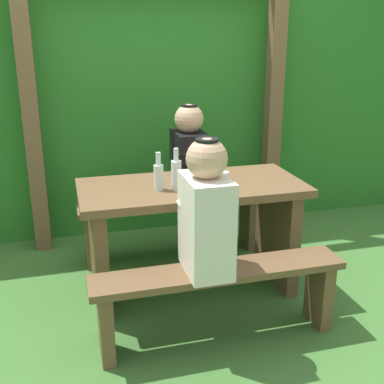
# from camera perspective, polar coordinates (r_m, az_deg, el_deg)

# --- Properties ---
(ground_plane) EXTENTS (12.00, 12.00, 0.00)m
(ground_plane) POSITION_cam_1_polar(r_m,az_deg,el_deg) (3.33, 0.00, -11.40)
(ground_plane) COLOR #3D6D2F
(hedge_backdrop) EXTENTS (6.40, 1.08, 2.12)m
(hedge_backdrop) POSITION_cam_1_polar(r_m,az_deg,el_deg) (4.55, -5.63, 10.87)
(hedge_backdrop) COLOR #297022
(hedge_backdrop) RESTS_ON ground_plane
(pergola_post_left) EXTENTS (0.12, 0.12, 1.97)m
(pergola_post_left) POSITION_cam_1_polar(r_m,az_deg,el_deg) (3.81, -18.32, 7.40)
(pergola_post_left) COLOR brown
(pergola_post_left) RESTS_ON ground_plane
(pergola_post_right) EXTENTS (0.12, 0.12, 1.97)m
(pergola_post_right) POSITION_cam_1_polar(r_m,az_deg,el_deg) (4.17, 9.51, 8.99)
(pergola_post_right) COLOR brown
(pergola_post_right) RESTS_ON ground_plane
(picnic_table) EXTENTS (1.40, 0.64, 0.75)m
(picnic_table) POSITION_cam_1_polar(r_m,az_deg,el_deg) (3.10, 0.00, -3.27)
(picnic_table) COLOR brown
(picnic_table) RESTS_ON ground_plane
(bench_near) EXTENTS (1.40, 0.24, 0.44)m
(bench_near) POSITION_cam_1_polar(r_m,az_deg,el_deg) (2.70, 3.19, -11.30)
(bench_near) COLOR brown
(bench_near) RESTS_ON ground_plane
(bench_far) EXTENTS (1.40, 0.24, 0.44)m
(bench_far) POSITION_cam_1_polar(r_m,az_deg,el_deg) (3.68, -2.30, -2.90)
(bench_far) COLOR brown
(bench_far) RESTS_ON ground_plane
(person_white_shirt) EXTENTS (0.25, 0.35, 0.72)m
(person_white_shirt) POSITION_cam_1_polar(r_m,az_deg,el_deg) (2.49, 1.66, -2.38)
(person_white_shirt) COLOR silver
(person_white_shirt) RESTS_ON bench_near
(person_black_coat) EXTENTS (0.25, 0.35, 0.72)m
(person_black_coat) POSITION_cam_1_polar(r_m,az_deg,el_deg) (3.57, -0.32, 4.11)
(person_black_coat) COLOR black
(person_black_coat) RESTS_ON bench_far
(drinking_glass) EXTENTS (0.08, 0.08, 0.08)m
(drinking_glass) POSITION_cam_1_polar(r_m,az_deg,el_deg) (3.00, 3.62, 1.62)
(drinking_glass) COLOR silver
(drinking_glass) RESTS_ON picnic_table
(bottle_left) EXTENTS (0.06, 0.06, 0.25)m
(bottle_left) POSITION_cam_1_polar(r_m,az_deg,el_deg) (2.90, -1.87, 2.20)
(bottle_left) COLOR silver
(bottle_left) RESTS_ON picnic_table
(bottle_right) EXTENTS (0.06, 0.06, 0.23)m
(bottle_right) POSITION_cam_1_polar(r_m,az_deg,el_deg) (2.90, -3.95, 1.96)
(bottle_right) COLOR silver
(bottle_right) RESTS_ON picnic_table
(cell_phone) EXTENTS (0.13, 0.16, 0.01)m
(cell_phone) POSITION_cam_1_polar(r_m,az_deg,el_deg) (3.22, 3.09, 2.13)
(cell_phone) COLOR silver
(cell_phone) RESTS_ON picnic_table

